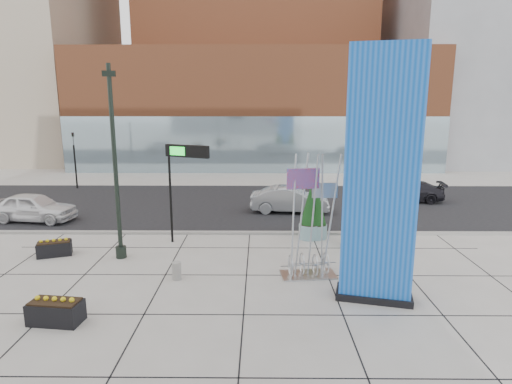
{
  "coord_description": "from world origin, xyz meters",
  "views": [
    {
      "loc": [
        1.48,
        -15.8,
        6.29
      ],
      "look_at": [
        1.32,
        2.0,
        2.51
      ],
      "focal_mm": 30.0,
      "sensor_mm": 36.0,
      "label": 1
    }
  ],
  "objects_px": {
    "lamp_post": "(116,182)",
    "car_white_west": "(34,207)",
    "overhead_street_sign": "(186,159)",
    "public_art_sculpture": "(309,245)",
    "blue_pylon": "(380,182)",
    "car_silver_mid": "(290,200)",
    "concrete_bollard": "(177,271)"
  },
  "relations": [
    {
      "from": "blue_pylon",
      "to": "public_art_sculpture",
      "type": "distance_m",
      "value": 3.75
    },
    {
      "from": "car_silver_mid",
      "to": "blue_pylon",
      "type": "bearing_deg",
      "value": -165.92
    },
    {
      "from": "public_art_sculpture",
      "to": "car_white_west",
      "type": "bearing_deg",
      "value": 146.01
    },
    {
      "from": "lamp_post",
      "to": "car_white_west",
      "type": "distance_m",
      "value": 8.69
    },
    {
      "from": "lamp_post",
      "to": "overhead_street_sign",
      "type": "bearing_deg",
      "value": 39.46
    },
    {
      "from": "car_white_west",
      "to": "lamp_post",
      "type": "bearing_deg",
      "value": -122.85
    },
    {
      "from": "overhead_street_sign",
      "to": "car_silver_mid",
      "type": "height_order",
      "value": "overhead_street_sign"
    },
    {
      "from": "public_art_sculpture",
      "to": "car_white_west",
      "type": "xyz_separation_m",
      "value": [
        -13.86,
        7.18,
        -0.44
      ]
    },
    {
      "from": "concrete_bollard",
      "to": "car_white_west",
      "type": "height_order",
      "value": "car_white_west"
    },
    {
      "from": "public_art_sculpture",
      "to": "car_silver_mid",
      "type": "xyz_separation_m",
      "value": [
        -0.09,
        9.19,
        -0.46
      ]
    },
    {
      "from": "car_white_west",
      "to": "overhead_street_sign",
      "type": "bearing_deg",
      "value": -103.5
    },
    {
      "from": "public_art_sculpture",
      "to": "lamp_post",
      "type": "bearing_deg",
      "value": 160.04
    },
    {
      "from": "blue_pylon",
      "to": "car_silver_mid",
      "type": "height_order",
      "value": "blue_pylon"
    },
    {
      "from": "overhead_street_sign",
      "to": "car_white_west",
      "type": "height_order",
      "value": "overhead_street_sign"
    },
    {
      "from": "public_art_sculpture",
      "to": "concrete_bollard",
      "type": "xyz_separation_m",
      "value": [
        -4.79,
        -0.38,
        -0.87
      ]
    },
    {
      "from": "overhead_street_sign",
      "to": "blue_pylon",
      "type": "bearing_deg",
      "value": -16.09
    },
    {
      "from": "overhead_street_sign",
      "to": "public_art_sculpture",
      "type": "bearing_deg",
      "value": -14.09
    },
    {
      "from": "public_art_sculpture",
      "to": "car_white_west",
      "type": "relative_size",
      "value": 1.03
    },
    {
      "from": "concrete_bollard",
      "to": "blue_pylon",
      "type": "bearing_deg",
      "value": -12.17
    },
    {
      "from": "concrete_bollard",
      "to": "car_white_west",
      "type": "xyz_separation_m",
      "value": [
        -9.07,
        7.56,
        0.43
      ]
    },
    {
      "from": "public_art_sculpture",
      "to": "car_silver_mid",
      "type": "bearing_deg",
      "value": 83.93
    },
    {
      "from": "public_art_sculpture",
      "to": "car_silver_mid",
      "type": "relative_size",
      "value": 1.02
    },
    {
      "from": "public_art_sculpture",
      "to": "concrete_bollard",
      "type": "relative_size",
      "value": 6.99
    },
    {
      "from": "blue_pylon",
      "to": "concrete_bollard",
      "type": "relative_size",
      "value": 12.26
    },
    {
      "from": "overhead_street_sign",
      "to": "car_silver_mid",
      "type": "relative_size",
      "value": 1.0
    },
    {
      "from": "lamp_post",
      "to": "overhead_street_sign",
      "type": "height_order",
      "value": "lamp_post"
    },
    {
      "from": "blue_pylon",
      "to": "car_silver_mid",
      "type": "relative_size",
      "value": 1.78
    },
    {
      "from": "lamp_post",
      "to": "concrete_bollard",
      "type": "bearing_deg",
      "value": -38.69
    },
    {
      "from": "car_white_west",
      "to": "car_silver_mid",
      "type": "distance_m",
      "value": 13.92
    },
    {
      "from": "blue_pylon",
      "to": "concrete_bollard",
      "type": "distance_m",
      "value": 7.71
    },
    {
      "from": "public_art_sculpture",
      "to": "blue_pylon",
      "type": "bearing_deg",
      "value": -50.4
    },
    {
      "from": "overhead_street_sign",
      "to": "car_silver_mid",
      "type": "xyz_separation_m",
      "value": [
        4.95,
        5.39,
        -3.09
      ]
    }
  ]
}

